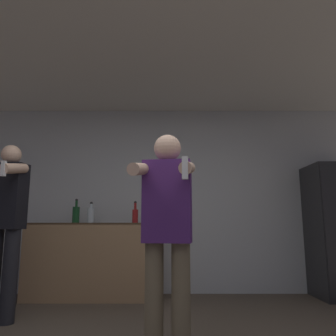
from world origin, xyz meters
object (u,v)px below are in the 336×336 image
bottle_red_label (136,215)px  person_man_side (6,220)px  bottle_brown_liquor (77,214)px  bottle_amber_bourbon (91,215)px  person_woman_foreground (168,226)px

bottle_red_label → person_man_side: size_ratio=0.16×
bottle_brown_liquor → bottle_amber_bourbon: 0.19m
person_man_side → person_woman_foreground: bearing=-29.0°
bottle_amber_bourbon → bottle_brown_liquor: bearing=-180.0°
bottle_brown_liquor → bottle_red_label: 0.76m
bottle_red_label → person_man_side: 1.56m
bottle_red_label → bottle_amber_bourbon: bearing=180.0°
bottle_brown_liquor → bottle_red_label: bottle_brown_liquor is taller
bottle_brown_liquor → bottle_red_label: bearing=0.0°
person_woman_foreground → person_man_side: person_man_side is taller
bottle_brown_liquor → person_man_side: 1.10m
bottle_amber_bourbon → bottle_red_label: (0.57, -0.00, -0.00)m
person_man_side → bottle_brown_liquor: bearing=68.5°
bottle_amber_bourbon → bottle_red_label: 0.57m
bottle_brown_liquor → person_woman_foreground: (1.18, -1.90, -0.15)m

